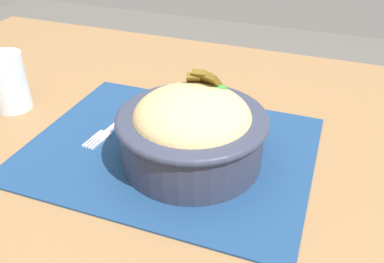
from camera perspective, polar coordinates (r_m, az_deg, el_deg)
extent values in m
cube|color=olive|center=(0.66, -3.64, -2.37)|extent=(1.40, 0.90, 0.02)
cylinder|color=brown|center=(1.46, -20.14, -1.34)|extent=(0.04, 0.04, 0.75)
cube|color=navy|center=(0.64, -3.06, -2.33)|extent=(0.44, 0.34, 0.00)
cylinder|color=#2D3347|center=(0.59, 0.00, -0.93)|extent=(0.20, 0.20, 0.08)
torus|color=#2D3347|center=(0.57, 0.00, 1.80)|extent=(0.22, 0.22, 0.01)
ellipsoid|color=tan|center=(0.57, 0.00, 1.88)|extent=(0.20, 0.20, 0.08)
sphere|color=#30772C|center=(0.59, 3.58, 5.48)|extent=(0.03, 0.03, 0.03)
cylinder|color=orange|center=(0.57, 1.09, 4.32)|extent=(0.01, 0.03, 0.01)
cylinder|color=orange|center=(0.55, 0.77, 3.10)|extent=(0.02, 0.03, 0.01)
cylinder|color=orange|center=(0.53, -2.41, 1.77)|extent=(0.03, 0.02, 0.01)
cube|color=brown|center=(0.59, 3.42, 6.57)|extent=(0.03, 0.05, 0.05)
cube|color=brown|center=(0.60, 2.45, 6.86)|extent=(0.02, 0.04, 0.05)
cube|color=brown|center=(0.60, 1.38, 7.14)|extent=(0.02, 0.04, 0.05)
cube|color=brown|center=(0.60, 0.26, 7.04)|extent=(0.03, 0.04, 0.04)
cube|color=silver|center=(0.72, -9.57, 1.83)|extent=(0.02, 0.08, 0.00)
cube|color=silver|center=(0.69, -11.62, 0.15)|extent=(0.01, 0.01, 0.00)
cube|color=silver|center=(0.67, -12.57, -0.63)|extent=(0.02, 0.03, 0.00)
cube|color=silver|center=(0.66, -14.47, -1.50)|extent=(0.00, 0.02, 0.00)
cube|color=silver|center=(0.66, -14.08, -1.63)|extent=(0.00, 0.02, 0.00)
cube|color=silver|center=(0.66, -13.66, -1.77)|extent=(0.00, 0.02, 0.00)
cube|color=silver|center=(0.65, -13.25, -1.91)|extent=(0.00, 0.02, 0.00)
cylinder|color=silver|center=(0.79, -24.34, 6.36)|extent=(0.06, 0.06, 0.10)
cylinder|color=silver|center=(0.81, -23.92, 4.69)|extent=(0.06, 0.06, 0.05)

